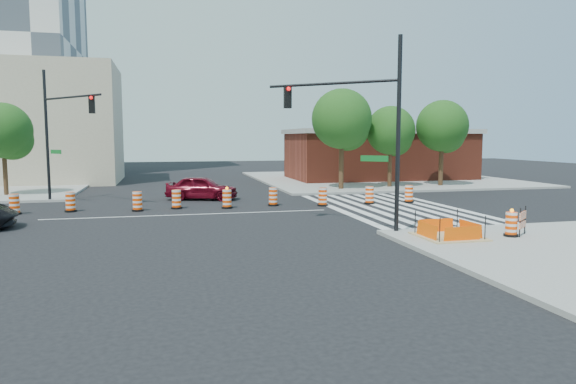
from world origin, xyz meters
name	(u,v)px	position (x,y,z in m)	size (l,w,h in m)	color
ground	(190,215)	(0.00, 0.00, 0.00)	(120.00, 120.00, 0.00)	black
sidewalk_ne	(379,179)	(18.00, 18.00, 0.07)	(22.00, 22.00, 0.15)	gray
crosswalk_east	(392,208)	(10.95, 0.00, 0.01)	(6.75, 13.50, 0.01)	silver
lane_centerline	(190,215)	(0.00, 0.00, 0.01)	(14.00, 0.12, 0.01)	silver
excavation_pit	(449,235)	(9.00, -9.00, 0.22)	(2.20, 2.20, 0.90)	tan
brick_storefront	(379,154)	(18.00, 18.00, 2.32)	(16.50, 8.50, 4.60)	maroon
beige_midrise	(32,124)	(-12.00, 22.00, 5.00)	(14.00, 10.00, 10.00)	tan
red_coupe	(202,188)	(1.06, 6.18, 0.75)	(1.76, 4.38, 1.49)	#600817
signal_pole_se	(360,117)	(6.49, -6.29, 4.66)	(4.44, 3.84, 7.59)	black
signal_pole_nw	(60,123)	(-6.91, 6.02, 4.69)	(3.73, 4.58, 7.64)	black
pit_drum	(511,225)	(11.34, -9.41, 0.58)	(0.53, 0.53, 1.05)	black
barricade	(523,220)	(11.85, -9.38, 0.75)	(0.74, 0.62, 1.09)	#FE4405
tree_north_b	(4,134)	(-11.16, 10.71, 4.08)	(3.58, 3.58, 6.08)	#382314
tree_north_c	(342,122)	(11.33, 9.38, 4.93)	(4.32, 4.32, 7.34)	#382314
tree_north_d	(391,133)	(15.45, 10.07, 4.17)	(3.65, 3.65, 6.21)	#382314
tree_north_e	(442,129)	(19.77, 10.11, 4.51)	(3.97, 3.96, 6.73)	#382314
median_drum_1	(14,205)	(-8.52, 2.11, 0.48)	(0.60, 0.60, 1.02)	black
median_drum_2	(70,203)	(-5.96, 2.46, 0.48)	(0.60, 0.60, 1.02)	black
median_drum_3	(137,202)	(-2.60, 1.89, 0.48)	(0.60, 0.60, 1.02)	black
median_drum_4	(176,200)	(-0.59, 2.36, 0.48)	(0.60, 0.60, 1.02)	black
median_drum_5	(227,199)	(2.09, 1.88, 0.49)	(0.60, 0.60, 1.18)	black
median_drum_6	(273,197)	(4.75, 2.34, 0.48)	(0.60, 0.60, 1.02)	black
median_drum_7	(323,197)	(7.45, 1.60, 0.48)	(0.60, 0.60, 1.02)	black
median_drum_8	(369,196)	(10.34, 1.78, 0.48)	(0.60, 0.60, 1.02)	black
median_drum_9	(409,195)	(12.87, 1.85, 0.48)	(0.60, 0.60, 1.02)	black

